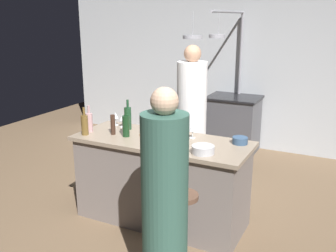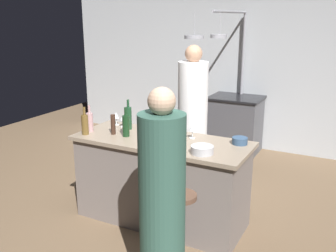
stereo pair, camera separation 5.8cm
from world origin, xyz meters
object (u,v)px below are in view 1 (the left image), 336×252
(wine_bottle_rose, at_px, (89,122))
(pepper_mill, at_px, (113,125))
(bar_stool_right, at_px, (183,227))
(potted_plant, at_px, (94,143))
(wine_bottle_green, at_px, (128,118))
(mixing_bowl_blue, at_px, (240,140))
(cutting_board, at_px, (158,134))
(wine_glass_by_chef, at_px, (193,128))
(stove_range, at_px, (233,124))
(wine_bottle_amber, at_px, (85,124))
(wine_bottle_red, at_px, (126,125))
(mixing_bowl_steel, at_px, (203,149))
(wine_bottle_white, at_px, (175,131))
(guest_right, at_px, (165,204))
(chef, at_px, (191,121))
(wine_glass_near_right_guest, at_px, (122,118))
(wine_glass_near_left_guest, at_px, (115,116))

(wine_bottle_rose, bearing_deg, pepper_mill, 5.45)
(pepper_mill, bearing_deg, bar_stool_right, -27.35)
(potted_plant, relative_size, pepper_mill, 2.48)
(wine_bottle_green, bearing_deg, mixing_bowl_blue, 2.72)
(cutting_board, relative_size, wine_glass_by_chef, 2.19)
(stove_range, xyz_separation_m, wine_bottle_amber, (-0.78, -2.67, 0.56))
(wine_bottle_red, distance_m, mixing_bowl_steel, 0.90)
(potted_plant, distance_m, wine_bottle_white, 2.23)
(stove_range, height_order, bar_stool_right, stove_range)
(mixing_bowl_steel, bearing_deg, pepper_mill, 173.52)
(wine_bottle_amber, bearing_deg, mixing_bowl_blue, 15.90)
(wine_bottle_amber, bearing_deg, mixing_bowl_steel, 0.91)
(bar_stool_right, bearing_deg, guest_right, -87.69)
(chef, distance_m, guest_right, 2.15)
(wine_bottle_red, xyz_separation_m, wine_bottle_green, (-0.12, 0.24, 0.01))
(wine_bottle_white, height_order, mixing_bowl_steel, wine_bottle_white)
(stove_range, bearing_deg, cutting_board, -92.44)
(wine_bottle_white, height_order, wine_glass_by_chef, wine_bottle_white)
(cutting_board, bearing_deg, guest_right, -59.73)
(wine_bottle_green, height_order, wine_glass_near_right_guest, wine_bottle_green)
(chef, bearing_deg, cutting_board, -88.22)
(wine_bottle_white, xyz_separation_m, wine_glass_near_right_guest, (-0.75, 0.23, -0.01))
(potted_plant, relative_size, mixing_bowl_steel, 2.52)
(pepper_mill, bearing_deg, potted_plant, 135.40)
(wine_bottle_red, bearing_deg, potted_plant, 139.12)
(chef, relative_size, wine_bottle_white, 5.96)
(cutting_board, bearing_deg, mixing_bowl_blue, 6.98)
(chef, xyz_separation_m, mixing_bowl_blue, (0.88, -0.85, 0.12))
(bar_stool_right, xyz_separation_m, wine_bottle_rose, (-1.33, 0.51, 0.63))
(potted_plant, height_order, cutting_board, cutting_board)
(wine_bottle_amber, xyz_separation_m, wine_glass_near_left_guest, (0.08, 0.45, -0.01))
(guest_right, distance_m, wine_bottle_green, 1.55)
(mixing_bowl_steel, bearing_deg, mixing_bowl_blue, 62.03)
(wine_glass_near_left_guest, bearing_deg, wine_glass_near_right_guest, -16.05)
(cutting_board, relative_size, mixing_bowl_blue, 2.15)
(chef, relative_size, mixing_bowl_blue, 11.83)
(wine_bottle_green, bearing_deg, wine_bottle_rose, -140.48)
(bar_stool_right, relative_size, wine_glass_near_right_guest, 4.66)
(guest_right, height_order, wine_glass_near_left_guest, guest_right)
(potted_plant, height_order, wine_glass_near_right_guest, wine_glass_near_right_guest)
(stove_range, bearing_deg, wine_glass_by_chef, -83.33)
(wine_bottle_rose, bearing_deg, mixing_bowl_blue, 11.70)
(wine_glass_by_chef, bearing_deg, wine_bottle_amber, -159.62)
(wine_bottle_red, distance_m, wine_glass_by_chef, 0.68)
(stove_range, relative_size, guest_right, 0.55)
(wine_glass_near_left_guest, bearing_deg, wine_bottle_rose, -107.05)
(wine_bottle_green, bearing_deg, guest_right, -47.87)
(bar_stool_right, relative_size, wine_bottle_red, 2.23)
(bar_stool_right, xyz_separation_m, potted_plant, (-2.19, 1.66, -0.08))
(stove_range, distance_m, chef, 1.43)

